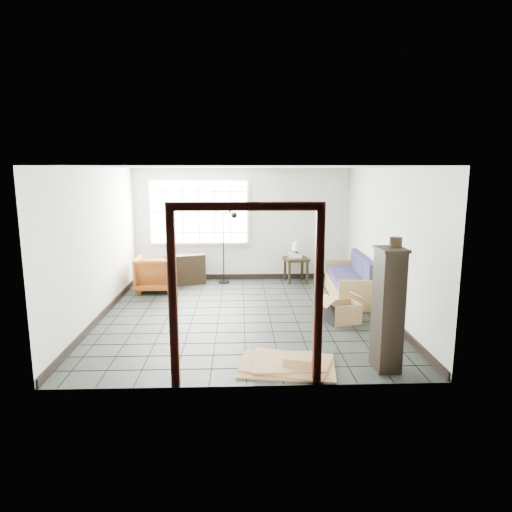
{
  "coord_description": "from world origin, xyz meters",
  "views": [
    {
      "loc": [
        -0.07,
        -7.83,
        2.55
      ],
      "look_at": [
        0.23,
        0.3,
        1.02
      ],
      "focal_mm": 32.0,
      "sensor_mm": 36.0,
      "label": 1
    }
  ],
  "objects_px": {
    "futon_sofa": "(352,282)",
    "armchair": "(156,272)",
    "side_table": "(296,262)",
    "tall_shelf": "(388,309)"
  },
  "relations": [
    {
      "from": "futon_sofa",
      "to": "armchair",
      "type": "distance_m",
      "value": 4.13
    },
    {
      "from": "armchair",
      "to": "side_table",
      "type": "height_order",
      "value": "armchair"
    },
    {
      "from": "futon_sofa",
      "to": "armchair",
      "type": "xyz_separation_m",
      "value": [
        -4.07,
        0.69,
        0.1
      ]
    },
    {
      "from": "futon_sofa",
      "to": "armchair",
      "type": "height_order",
      "value": "futon_sofa"
    },
    {
      "from": "armchair",
      "to": "tall_shelf",
      "type": "distance_m",
      "value": 5.5
    },
    {
      "from": "futon_sofa",
      "to": "tall_shelf",
      "type": "distance_m",
      "value": 3.44
    },
    {
      "from": "side_table",
      "to": "tall_shelf",
      "type": "relative_size",
      "value": 0.37
    },
    {
      "from": "armchair",
      "to": "side_table",
      "type": "distance_m",
      "value": 3.16
    },
    {
      "from": "futon_sofa",
      "to": "tall_shelf",
      "type": "bearing_deg",
      "value": -93.43
    },
    {
      "from": "side_table",
      "to": "armchair",
      "type": "bearing_deg",
      "value": -168.19
    }
  ]
}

